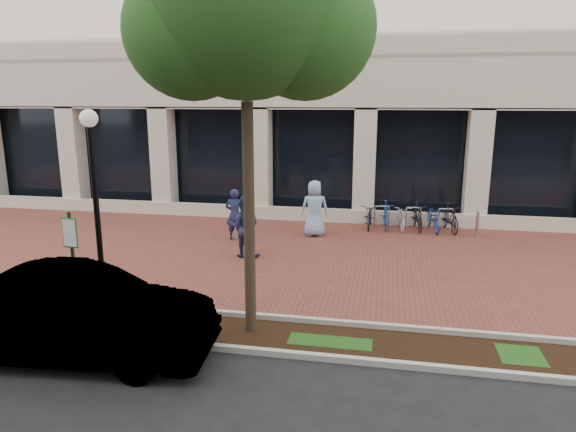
% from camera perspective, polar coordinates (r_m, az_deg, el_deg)
% --- Properties ---
extents(ground, '(120.00, 120.00, 0.00)m').
position_cam_1_polar(ground, '(15.30, -0.15, -4.42)').
color(ground, black).
rests_on(ground, ground).
extents(brick_plaza, '(40.00, 9.00, 0.01)m').
position_cam_1_polar(brick_plaza, '(15.29, -0.15, -4.40)').
color(brick_plaza, brown).
rests_on(brick_plaza, ground).
extents(planting_strip, '(40.00, 1.50, 0.01)m').
position_cam_1_polar(planting_strip, '(10.54, -5.79, -12.81)').
color(planting_strip, black).
rests_on(planting_strip, ground).
extents(curb_plaza_side, '(40.00, 0.12, 0.12)m').
position_cam_1_polar(curb_plaza_side, '(11.17, -4.68, -10.93)').
color(curb_plaza_side, '#BBB9B0').
rests_on(curb_plaza_side, ground).
extents(curb_street_side, '(40.00, 0.12, 0.12)m').
position_cam_1_polar(curb_street_side, '(9.88, -7.08, -14.36)').
color(curb_street_side, '#BBB9B0').
rests_on(curb_street_side, ground).
extents(parking_sign, '(0.34, 0.07, 2.36)m').
position_cam_1_polar(parking_sign, '(11.31, -22.85, -3.82)').
color(parking_sign, '#143819').
rests_on(parking_sign, ground).
extents(lamppost, '(0.36, 0.36, 4.36)m').
position_cam_1_polar(lamppost, '(11.33, -20.55, 1.39)').
color(lamppost, black).
rests_on(lamppost, ground).
extents(street_tree, '(4.39, 3.66, 8.18)m').
position_cam_1_polar(street_tree, '(9.74, -4.35, 22.01)').
color(street_tree, '#483629').
rests_on(street_tree, ground).
extents(locked_bicycle, '(2.08, 1.31, 1.03)m').
position_cam_1_polar(locked_bicycle, '(11.78, -22.07, -8.19)').
color(locked_bicycle, '#B6B6BA').
rests_on(locked_bicycle, ground).
extents(pedestrian_left, '(0.63, 0.43, 1.70)m').
position_cam_1_polar(pedestrian_left, '(16.87, -5.94, 0.17)').
color(pedestrian_left, '#1D244A').
rests_on(pedestrian_left, ground).
extents(pedestrian_mid, '(0.95, 0.77, 1.83)m').
position_cam_1_polar(pedestrian_mid, '(15.02, -4.84, -1.17)').
color(pedestrian_mid, '#1E224D').
rests_on(pedestrian_mid, ground).
extents(pedestrian_right, '(1.04, 0.79, 1.91)m').
position_cam_1_polar(pedestrian_right, '(17.24, 2.97, 0.85)').
color(pedestrian_right, '#90B1D8').
rests_on(pedestrian_right, ground).
extents(bollard, '(0.12, 0.12, 0.91)m').
position_cam_1_polar(bollard, '(18.32, 20.29, -0.80)').
color(bollard, '#AEADB2').
rests_on(bollard, ground).
extents(bike_rack_cluster, '(3.48, 1.77, 0.98)m').
position_cam_1_polar(bike_rack_cluster, '(18.67, 13.25, -0.07)').
color(bike_rack_cluster, black).
rests_on(bike_rack_cluster, ground).
extents(sedan_near_curb, '(5.03, 2.09, 1.62)m').
position_cam_1_polar(sedan_near_curb, '(10.03, -22.57, -10.16)').
color(sedan_near_curb, '#A5A6AA').
rests_on(sedan_near_curb, ground).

